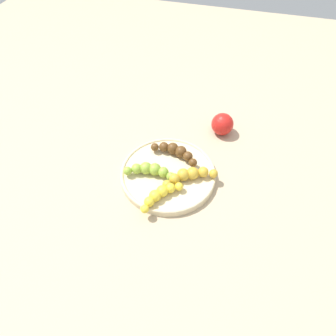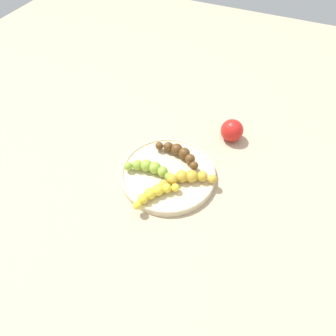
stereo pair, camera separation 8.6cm
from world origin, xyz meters
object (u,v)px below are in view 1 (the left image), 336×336
Objects in this scene: banana_yellow at (160,195)px; banana_spotted at (189,175)px; banana_green at (150,170)px; apple_red at (222,124)px; fruit_bowl at (168,174)px; banana_overripe at (176,151)px.

banana_spotted is at bearing -89.58° from banana_yellow.
apple_red is at bearing -40.02° from banana_green.
fruit_bowl is 0.10m from banana_yellow.
banana_green reaches higher than banana_yellow.
banana_overripe is 0.10m from banana_green.
fruit_bowl is 0.07m from banana_overripe.
apple_red is (0.16, -0.12, -0.00)m from banana_overripe.
apple_red reaches higher than banana_yellow.
apple_red reaches higher than banana_spotted.
banana_overripe is at bearing 143.36° from apple_red.
banana_overripe is at bearing -4.76° from fruit_bowl.
banana_spotted is 0.24m from apple_red.
apple_red is at bearing -45.61° from banana_spotted.
fruit_bowl is 2.41× the size of banana_yellow.
banana_spotted is 0.10m from banana_overripe.
banana_yellow is at bearing 159.26° from apple_red.
banana_yellow is (-0.08, 0.06, -0.00)m from banana_spotted.
banana_overripe and banana_green have the same top height.
banana_spotted reaches higher than fruit_bowl.
fruit_bowl is 3.84× the size of apple_red.
banana_spotted is 0.96× the size of banana_green.
fruit_bowl is 1.87× the size of banana_green.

